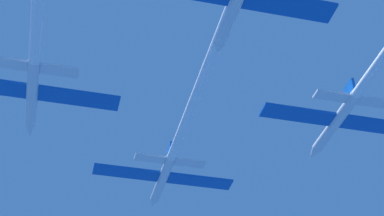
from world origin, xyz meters
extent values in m
cylinder|color=silver|center=(-0.43, 0.15, 0.30)|extent=(1.20, 10.95, 1.20)
cone|color=silver|center=(-0.43, 6.83, 0.30)|extent=(1.18, 2.41, 1.18)
ellipsoid|color=black|center=(-0.43, 2.56, 0.81)|extent=(0.84, 2.19, 0.60)
cube|color=#0F51B2|center=(-5.19, -0.40, 0.30)|extent=(8.32, 2.41, 0.26)
cube|color=#0F51B2|center=(4.33, -0.40, 0.30)|extent=(8.32, 2.41, 0.26)
cube|color=#0F51B2|center=(-0.43, -4.23, 1.78)|extent=(0.32, 1.97, 1.75)
cube|color=silver|center=(-2.90, -4.45, 0.30)|extent=(3.74, 1.44, 0.26)
cube|color=silver|center=(2.04, -4.45, 0.30)|extent=(3.74, 1.44, 0.26)
cylinder|color=white|center=(-0.43, -21.62, 0.30)|extent=(1.08, 32.59, 1.08)
cylinder|color=silver|center=(-17.20, -15.60, -0.83)|extent=(1.20, 10.95, 1.20)
cone|color=silver|center=(-17.20, -8.92, -0.83)|extent=(1.18, 2.41, 1.18)
ellipsoid|color=black|center=(-17.20, -13.19, -0.32)|extent=(0.84, 2.19, 0.60)
cube|color=#0F51B2|center=(-12.43, -16.15, -0.83)|extent=(8.32, 2.41, 0.26)
cube|color=#0F51B2|center=(-17.20, -19.98, 0.64)|extent=(0.32, 1.97, 1.75)
cube|color=silver|center=(-19.67, -20.20, -0.83)|extent=(3.74, 1.44, 0.26)
cube|color=silver|center=(-14.72, -20.20, -0.83)|extent=(3.74, 1.44, 0.26)
cylinder|color=silver|center=(16.36, -15.94, 0.84)|extent=(1.20, 10.95, 1.20)
cone|color=silver|center=(16.36, -9.26, 0.84)|extent=(1.18, 2.41, 1.18)
ellipsoid|color=black|center=(16.36, -13.53, 1.35)|extent=(0.84, 2.19, 0.60)
cube|color=#0F51B2|center=(11.60, -16.49, 0.84)|extent=(8.32, 2.41, 0.26)
cube|color=#0F51B2|center=(21.12, -16.49, 0.84)|extent=(8.32, 2.41, 0.26)
cube|color=#0F51B2|center=(16.36, -20.32, 2.32)|extent=(0.32, 1.97, 1.75)
cube|color=silver|center=(13.89, -20.54, 0.84)|extent=(3.74, 1.44, 0.26)
cube|color=silver|center=(18.83, -20.54, 0.84)|extent=(3.74, 1.44, 0.26)
cylinder|color=silver|center=(-0.26, -32.30, 0.12)|extent=(1.20, 10.95, 1.20)
cone|color=silver|center=(-0.26, -25.63, 0.12)|extent=(1.18, 2.41, 1.18)
ellipsoid|color=black|center=(-0.26, -29.89, 0.64)|extent=(0.84, 2.19, 0.60)
cube|color=#0F51B2|center=(4.50, -32.85, 0.12)|extent=(8.32, 2.41, 0.26)
camera|label=1|loc=(-13.35, -70.53, -40.99)|focal=60.35mm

